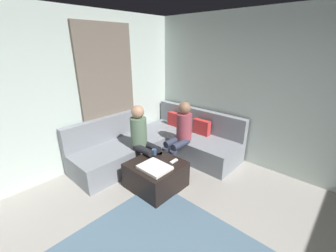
{
  "coord_description": "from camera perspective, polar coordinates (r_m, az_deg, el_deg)",
  "views": [
    {
      "loc": [
        0.67,
        -0.87,
        2.15
      ],
      "look_at": [
        -1.63,
        1.63,
        0.85
      ],
      "focal_mm": 23.07,
      "sensor_mm": 36.0,
      "label": 1
    }
  ],
  "objects": [
    {
      "name": "game_remote",
      "position": [
        3.42,
        1.56,
        -9.27
      ],
      "size": [
        0.05,
        0.15,
        0.02
      ],
      "primitive_type": "cube",
      "color": "white",
      "rests_on": "ottoman"
    },
    {
      "name": "wall_back",
      "position": [
        3.95,
        32.06,
        6.06
      ],
      "size": [
        6.0,
        0.12,
        2.7
      ],
      "primitive_type": "cube",
      "color": "silver",
      "rests_on": "ground_plane"
    },
    {
      "name": "person_on_couch_side",
      "position": [
        3.71,
        -6.74,
        -2.92
      ],
      "size": [
        0.6,
        0.3,
        1.2
      ],
      "rotation": [
        0.0,
        0.0,
        -1.57
      ],
      "color": "black",
      "rests_on": "ground_plane"
    },
    {
      "name": "ottoman",
      "position": [
        3.51,
        -3.18,
        -12.72
      ],
      "size": [
        0.76,
        0.76,
        0.42
      ],
      "primitive_type": "cube",
      "color": "black",
      "rests_on": "ground_plane"
    },
    {
      "name": "curtain_panel",
      "position": [
        4.22,
        -15.45,
        7.89
      ],
      "size": [
        0.06,
        1.1,
        2.5
      ],
      "primitive_type": "cube",
      "color": "#726659",
      "rests_on": "ground_plane"
    },
    {
      "name": "wall_left",
      "position": [
        3.8,
        -33.14,
        5.35
      ],
      "size": [
        0.12,
        6.0,
        2.7
      ],
      "primitive_type": "cube",
      "color": "silver",
      "rests_on": "ground_plane"
    },
    {
      "name": "folded_blanket",
      "position": [
        3.25,
        -3.54,
        -10.88
      ],
      "size": [
        0.44,
        0.36,
        0.04
      ],
      "primitive_type": "cube",
      "color": "white",
      "rests_on": "ottoman"
    },
    {
      "name": "sectional_couch",
      "position": [
        4.32,
        -2.19,
        -4.75
      ],
      "size": [
        2.1,
        2.55,
        0.87
      ],
      "color": "gray",
      "rests_on": "ground_plane"
    },
    {
      "name": "coffee_mug",
      "position": [
        3.62,
        -3.67,
        -6.84
      ],
      "size": [
        0.08,
        0.08,
        0.1
      ],
      "primitive_type": "cylinder",
      "color": "#334C72",
      "rests_on": "ottoman"
    },
    {
      "name": "person_on_couch_back",
      "position": [
        3.9,
        3.35,
        -1.58
      ],
      "size": [
        0.3,
        0.6,
        1.2
      ],
      "rotation": [
        0.0,
        0.0,
        3.14
      ],
      "color": "#2D3347",
      "rests_on": "ground_plane"
    }
  ]
}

